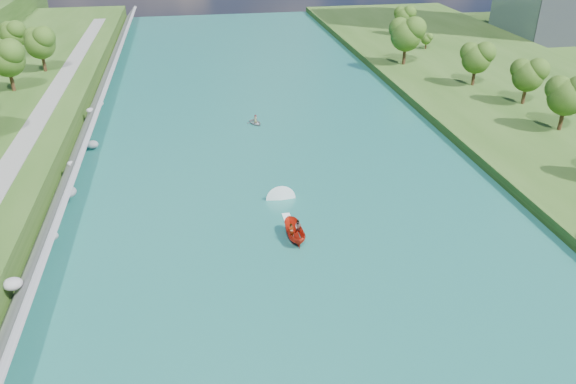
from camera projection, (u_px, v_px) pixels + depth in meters
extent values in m
plane|color=#2D5119|center=(320.00, 301.00, 50.92)|extent=(260.00, 260.00, 0.00)
cube|color=#185D50|center=(283.00, 197.00, 68.30)|extent=(55.00, 240.00, 0.10)
cube|color=slate|center=(59.00, 202.00, 63.51)|extent=(3.54, 236.00, 4.05)
ellipsoid|color=gray|center=(13.00, 284.00, 49.19)|extent=(1.73, 1.50, 1.05)
ellipsoid|color=gray|center=(52.00, 236.00, 57.95)|extent=(1.21, 1.08, 0.86)
ellipsoid|color=gray|center=(68.00, 192.00, 65.96)|extent=(1.88, 2.20, 1.18)
ellipsoid|color=gray|center=(71.00, 164.00, 71.54)|extent=(0.92, 0.92, 0.70)
ellipsoid|color=gray|center=(93.00, 144.00, 80.66)|extent=(1.64, 1.47, 1.14)
ellipsoid|color=gray|center=(90.00, 110.00, 89.34)|extent=(1.21, 1.39, 0.75)
ellipsoid|color=gray|center=(99.00, 104.00, 95.13)|extent=(1.57, 1.39, 0.94)
ellipsoid|color=#2C4E14|center=(7.00, 61.00, 91.87)|extent=(6.11, 6.11, 10.18)
ellipsoid|color=#2C4E14|center=(40.00, 45.00, 102.50)|extent=(5.82, 5.82, 9.69)
ellipsoid|color=#2C4E14|center=(14.00, 36.00, 111.00)|extent=(5.23, 5.23, 8.71)
ellipsoid|color=#2C4E14|center=(566.00, 98.00, 81.71)|extent=(5.85, 5.85, 9.75)
ellipsoid|color=#2C4E14|center=(528.00, 77.00, 92.36)|extent=(5.45, 5.45, 9.08)
ellipsoid|color=#2C4E14|center=(476.00, 60.00, 101.54)|extent=(5.62, 5.62, 9.37)
ellipsoid|color=#2C4E14|center=(406.00, 37.00, 113.90)|extent=(6.78, 6.78, 11.30)
ellipsoid|color=#2C4E14|center=(426.00, 40.00, 127.11)|extent=(2.53, 2.53, 4.22)
ellipsoid|color=#2C4E14|center=(404.00, 18.00, 139.26)|extent=(5.00, 5.00, 8.34)
imported|color=red|center=(294.00, 232.00, 59.47)|extent=(2.12, 4.81, 1.81)
imported|color=#66605B|center=(291.00, 231.00, 58.90)|extent=(0.77, 0.66, 1.78)
imported|color=#66605B|center=(298.00, 227.00, 59.86)|extent=(0.97, 0.88, 1.60)
cube|color=white|center=(289.00, 224.00, 62.49)|extent=(0.90, 5.00, 0.06)
imported|color=gray|center=(256.00, 122.00, 89.80)|extent=(3.03, 3.50, 0.61)
imported|color=#66605B|center=(255.00, 119.00, 89.52)|extent=(0.76, 0.64, 1.31)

